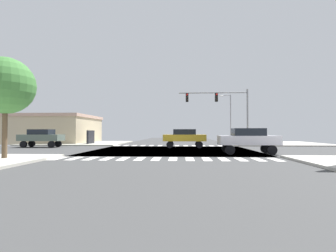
{
  "coord_description": "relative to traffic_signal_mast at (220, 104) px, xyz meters",
  "views": [
    {
      "loc": [
        0.74,
        -22.63,
        1.63
      ],
      "look_at": [
        -1.04,
        11.88,
        2.4
      ],
      "focal_mm": 27.41,
      "sensor_mm": 36.0,
      "label": 1
    }
  ],
  "objects": [
    {
      "name": "sedan_crossing_2",
      "position": [
        0.37,
        -10.87,
        -3.8
      ],
      "size": [
        4.3,
        1.8,
        1.88
      ],
      "rotation": [
        0.0,
        0.0,
        1.57
      ],
      "color": "black",
      "rests_on": "ground"
    },
    {
      "name": "traffic_signal_mast",
      "position": [
        0.0,
        0.0,
        0.0
      ],
      "size": [
        8.03,
        0.55,
        6.58
      ],
      "color": "gray",
      "rests_on": "ground"
    },
    {
      "name": "bank_building",
      "position": [
        -23.17,
        6.1,
        -2.92
      ],
      "size": [
        13.05,
        10.61,
        3.98
      ],
      "color": "tan",
      "rests_on": "ground"
    },
    {
      "name": "crosswalk_far",
      "position": [
        -5.54,
        -0.07,
        -4.91
      ],
      "size": [
        13.5,
        2.0,
        0.01
      ],
      "color": "white",
      "rests_on": "ground"
    },
    {
      "name": "sidewalk_corner_ne",
      "position": [
        7.71,
        4.63,
        -4.84
      ],
      "size": [
        12.0,
        12.0,
        0.14
      ],
      "color": "#B2ADA3",
      "rests_on": "ground"
    },
    {
      "name": "street_lamp",
      "position": [
        2.75,
        9.65,
        -0.49
      ],
      "size": [
        1.78,
        0.32,
        7.31
      ],
      "color": "gray",
      "rests_on": "ground"
    },
    {
      "name": "ground",
      "position": [
        -5.29,
        -7.37,
        -4.94
      ],
      "size": [
        90.0,
        90.0,
        0.05
      ],
      "color": "#3D3E3E"
    },
    {
      "name": "crosswalk_near",
      "position": [
        -5.54,
        -14.67,
        -4.91
      ],
      "size": [
        13.5,
        2.0,
        0.01
      ],
      "color": "white",
      "rests_on": "ground"
    },
    {
      "name": "sedan_leading_4",
      "position": [
        -19.2,
        -3.87,
        -3.8
      ],
      "size": [
        4.3,
        1.8,
        1.88
      ],
      "rotation": [
        0.0,
        0.0,
        4.71
      ],
      "color": "black",
      "rests_on": "ground"
    },
    {
      "name": "sidewalk_tree",
      "position": [
        -14.61,
        -15.9,
        -0.66
      ],
      "size": [
        3.23,
        3.23,
        5.89
      ],
      "color": "brown",
      "rests_on": "ground"
    },
    {
      "name": "sedan_nearside_1",
      "position": [
        -4.22,
        -3.87,
        -3.8
      ],
      "size": [
        4.3,
        1.8,
        1.88
      ],
      "rotation": [
        0.0,
        0.0,
        4.71
      ],
      "color": "black",
      "rests_on": "ground"
    },
    {
      "name": "sidewalk_corner_nw",
      "position": [
        -18.29,
        4.63,
        -4.84
      ],
      "size": [
        12.0,
        12.0,
        0.14
      ],
      "color": "#B3B2A1",
      "rests_on": "ground"
    }
  ]
}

